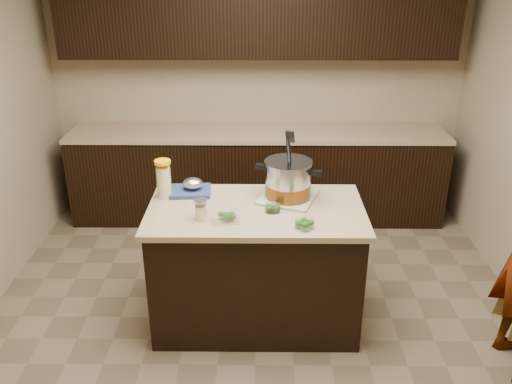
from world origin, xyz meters
TOP-DOWN VIEW (x-y plane):
  - ground_plane at (0.00, 0.00)m, footprint 4.00×4.00m
  - room_shell at (0.00, 0.00)m, footprint 4.04×4.04m
  - back_cabinets at (0.00, 1.74)m, footprint 3.60×0.63m
  - island at (0.00, 0.00)m, footprint 1.46×0.81m
  - dish_towel at (0.22, 0.15)m, footprint 0.46×0.46m
  - stock_pot at (0.22, 0.15)m, footprint 0.46×0.41m
  - lemonade_pitcher at (-0.64, 0.17)m, footprint 0.14×0.14m
  - mason_jar at (-0.35, -0.16)m, footprint 0.10×0.10m
  - broccoli_tub_left at (0.11, -0.05)m, footprint 0.13×0.13m
  - broccoli_tub_right at (0.30, -0.28)m, footprint 0.15×0.15m
  - broccoli_tub_rect at (-0.19, -0.20)m, footprint 0.18×0.15m
  - blue_tray at (-0.46, 0.25)m, footprint 0.30×0.24m

SIDE VIEW (x-z plane):
  - ground_plane at x=0.00m, z-range 0.00..0.00m
  - island at x=0.00m, z-range 0.00..0.90m
  - dish_towel at x=0.22m, z-range 0.90..0.92m
  - broccoli_tub_left at x=0.11m, z-range 0.90..0.95m
  - broccoli_tub_rect at x=-0.19m, z-range 0.90..0.96m
  - broccoli_tub_right at x=0.30m, z-range 0.90..0.96m
  - blue_tray at x=-0.46m, z-range 0.88..0.99m
  - back_cabinets at x=0.00m, z-range -0.22..2.10m
  - mason_jar at x=-0.35m, z-range 0.89..1.04m
  - lemonade_pitcher at x=-0.64m, z-range 0.89..1.16m
  - stock_pot at x=0.22m, z-range 0.79..1.27m
  - room_shell at x=0.00m, z-range 0.35..3.07m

